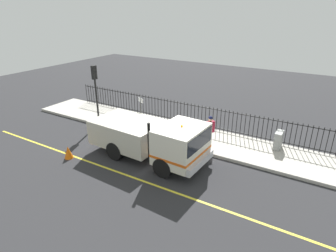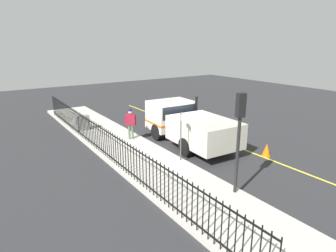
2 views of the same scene
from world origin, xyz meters
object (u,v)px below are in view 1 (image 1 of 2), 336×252
worker_standing (210,128)px  traffic_light_near (95,83)px  utility_cabinet (278,140)px  street_sign (141,111)px  traffic_cone (68,152)px  work_truck (154,137)px

worker_standing → traffic_light_near: size_ratio=0.48×
utility_cabinet → street_sign: street_sign is taller
traffic_cone → street_sign: 4.64m
utility_cabinet → work_truck: bearing=128.9°
work_truck → street_sign: (1.96, 2.21, 0.38)m
work_truck → utility_cabinet: 6.70m
traffic_cone → utility_cabinet: bearing=-55.0°
work_truck → utility_cabinet: size_ratio=6.60×
worker_standing → work_truck: bearing=-8.0°
work_truck → utility_cabinet: (4.19, -5.19, -0.59)m
worker_standing → traffic_light_near: traffic_light_near is taller
traffic_light_near → street_sign: 3.80m
work_truck → utility_cabinet: work_truck is taller
worker_standing → utility_cabinet: size_ratio=1.87×
traffic_light_near → traffic_cone: size_ratio=5.75×
traffic_light_near → utility_cabinet: size_ratio=3.91×
worker_standing → traffic_cone: worker_standing is taller
work_truck → traffic_cone: work_truck is taller
traffic_cone → worker_standing: bearing=-51.4°
work_truck → worker_standing: bearing=144.4°
work_truck → traffic_light_near: 6.37m
traffic_light_near → utility_cabinet: bearing=112.3°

